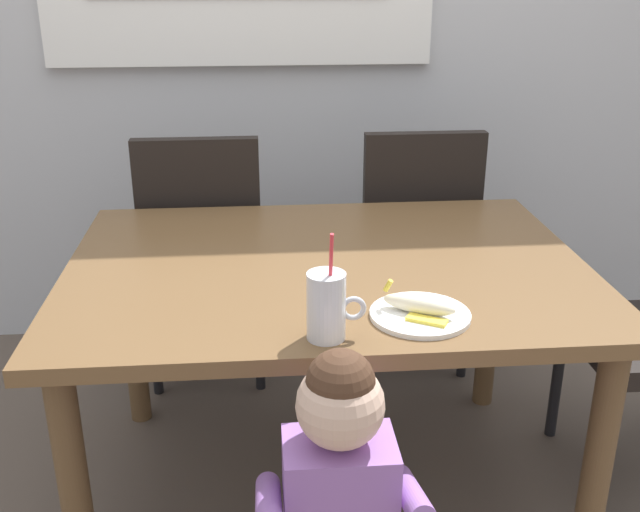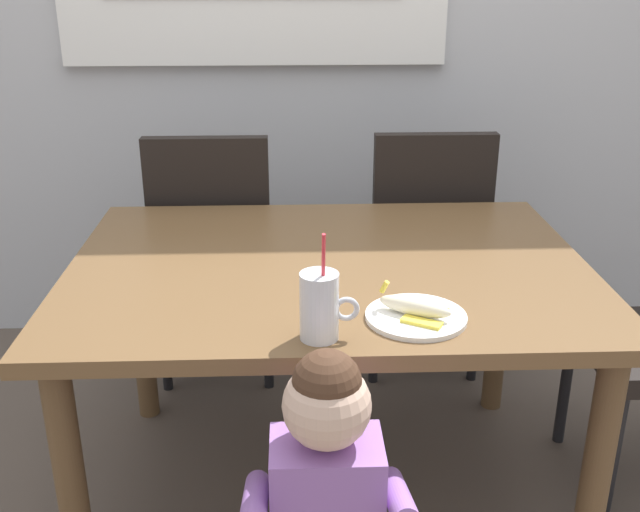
{
  "view_description": "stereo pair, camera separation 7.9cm",
  "coord_description": "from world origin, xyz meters",
  "px_view_note": "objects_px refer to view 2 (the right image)",
  "views": [
    {
      "loc": [
        -0.18,
        -1.84,
        1.5
      ],
      "look_at": [
        -0.03,
        -0.1,
        0.81
      ],
      "focal_mm": 41.69,
      "sensor_mm": 36.0,
      "label": 1
    },
    {
      "loc": [
        -0.1,
        -1.85,
        1.5
      ],
      "look_at": [
        -0.03,
        -0.1,
        0.81
      ],
      "focal_mm": 41.69,
      "sensor_mm": 36.0,
      "label": 2
    }
  ],
  "objects_px": {
    "dining_chair_right": "(425,238)",
    "peeled_banana": "(416,307)",
    "snack_plate": "(416,317)",
    "milk_cup": "(320,310)",
    "dining_table": "(328,294)",
    "dining_chair_left": "(214,243)",
    "toddler_standing": "(326,492)"
  },
  "relations": [
    {
      "from": "toddler_standing",
      "to": "snack_plate",
      "type": "distance_m",
      "value": 0.44
    },
    {
      "from": "toddler_standing",
      "to": "snack_plate",
      "type": "xyz_separation_m",
      "value": [
        0.22,
        0.31,
        0.23
      ]
    },
    {
      "from": "milk_cup",
      "to": "snack_plate",
      "type": "xyz_separation_m",
      "value": [
        0.22,
        0.08,
        -0.06
      ]
    },
    {
      "from": "milk_cup",
      "to": "snack_plate",
      "type": "bearing_deg",
      "value": 19.95
    },
    {
      "from": "milk_cup",
      "to": "snack_plate",
      "type": "height_order",
      "value": "milk_cup"
    },
    {
      "from": "dining_chair_right",
      "to": "peeled_banana",
      "type": "relative_size",
      "value": 5.66
    },
    {
      "from": "dining_table",
      "to": "toddler_standing",
      "type": "bearing_deg",
      "value": -93.2
    },
    {
      "from": "dining_chair_left",
      "to": "snack_plate",
      "type": "bearing_deg",
      "value": 118.32
    },
    {
      "from": "dining_table",
      "to": "dining_chair_right",
      "type": "bearing_deg",
      "value": 61.3
    },
    {
      "from": "dining_table",
      "to": "dining_chair_left",
      "type": "bearing_deg",
      "value": 118.75
    },
    {
      "from": "milk_cup",
      "to": "peeled_banana",
      "type": "relative_size",
      "value": 1.48
    },
    {
      "from": "dining_table",
      "to": "milk_cup",
      "type": "bearing_deg",
      "value": -95.43
    },
    {
      "from": "snack_plate",
      "to": "peeled_banana",
      "type": "bearing_deg",
      "value": -124.18
    },
    {
      "from": "dining_chair_right",
      "to": "snack_plate",
      "type": "bearing_deg",
      "value": 78.65
    },
    {
      "from": "dining_chair_right",
      "to": "toddler_standing",
      "type": "xyz_separation_m",
      "value": [
        -0.43,
        -1.38,
        -0.02
      ]
    },
    {
      "from": "dining_chair_left",
      "to": "peeled_banana",
      "type": "bearing_deg",
      "value": 118.16
    },
    {
      "from": "milk_cup",
      "to": "dining_chair_left",
      "type": "bearing_deg",
      "value": 106.91
    },
    {
      "from": "dining_table",
      "to": "dining_chair_right",
      "type": "xyz_separation_m",
      "value": [
        0.39,
        0.72,
        -0.11
      ]
    },
    {
      "from": "dining_table",
      "to": "snack_plate",
      "type": "relative_size",
      "value": 6.04
    },
    {
      "from": "toddler_standing",
      "to": "dining_chair_right",
      "type": "bearing_deg",
      "value": 72.64
    },
    {
      "from": "dining_table",
      "to": "snack_plate",
      "type": "height_order",
      "value": "snack_plate"
    },
    {
      "from": "dining_table",
      "to": "toddler_standing",
      "type": "relative_size",
      "value": 1.66
    },
    {
      "from": "dining_table",
      "to": "toddler_standing",
      "type": "xyz_separation_m",
      "value": [
        -0.04,
        -0.66,
        -0.13
      ]
    },
    {
      "from": "snack_plate",
      "to": "dining_table",
      "type": "bearing_deg",
      "value": 117.45
    },
    {
      "from": "toddler_standing",
      "to": "milk_cup",
      "type": "xyz_separation_m",
      "value": [
        -0.0,
        0.23,
        0.29
      ]
    },
    {
      "from": "dining_table",
      "to": "milk_cup",
      "type": "distance_m",
      "value": 0.46
    },
    {
      "from": "dining_chair_left",
      "to": "snack_plate",
      "type": "height_order",
      "value": "dining_chair_left"
    },
    {
      "from": "dining_table",
      "to": "dining_chair_right",
      "type": "distance_m",
      "value": 0.83
    },
    {
      "from": "dining_table",
      "to": "snack_plate",
      "type": "bearing_deg",
      "value": -62.55
    },
    {
      "from": "toddler_standing",
      "to": "peeled_banana",
      "type": "xyz_separation_m",
      "value": [
        0.22,
        0.31,
        0.25
      ]
    },
    {
      "from": "toddler_standing",
      "to": "dining_table",
      "type": "bearing_deg",
      "value": 86.8
    },
    {
      "from": "dining_table",
      "to": "peeled_banana",
      "type": "xyz_separation_m",
      "value": [
        0.18,
        -0.35,
        0.12
      ]
    }
  ]
}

